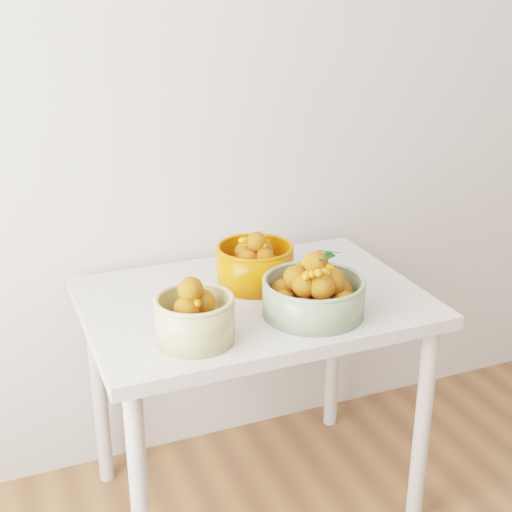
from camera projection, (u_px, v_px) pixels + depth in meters
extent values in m
cube|color=silver|center=(304.00, 70.00, 2.37)|extent=(4.00, 0.04, 2.70)
cube|color=silver|center=(254.00, 302.00, 2.14)|extent=(1.00, 0.70, 0.04)
cylinder|color=silver|center=(140.00, 502.00, 1.88)|extent=(0.05, 0.05, 0.71)
cylinder|color=silver|center=(422.00, 427.00, 2.18)|extent=(0.05, 0.05, 0.71)
cylinder|color=silver|center=(99.00, 391.00, 2.37)|extent=(0.05, 0.05, 0.71)
cylinder|color=silver|center=(333.00, 343.00, 2.68)|extent=(0.05, 0.05, 0.71)
cylinder|color=tan|center=(195.00, 320.00, 1.86)|extent=(0.25, 0.25, 0.12)
torus|color=tan|center=(194.00, 300.00, 1.83)|extent=(0.26, 0.26, 0.01)
sphere|color=#D1660C|center=(214.00, 321.00, 1.88)|extent=(0.07, 0.07, 0.07)
sphere|color=#D1660C|center=(190.00, 316.00, 1.91)|extent=(0.07, 0.07, 0.07)
sphere|color=#D1660C|center=(176.00, 328.00, 1.84)|extent=(0.07, 0.07, 0.07)
sphere|color=orange|center=(201.00, 333.00, 1.81)|extent=(0.07, 0.07, 0.07)
sphere|color=orange|center=(195.00, 324.00, 1.86)|extent=(0.07, 0.07, 0.07)
sphere|color=orange|center=(202.00, 302.00, 1.86)|extent=(0.07, 0.07, 0.07)
sphere|color=orange|center=(186.00, 309.00, 1.82)|extent=(0.07, 0.07, 0.07)
sphere|color=orange|center=(191.00, 289.00, 1.82)|extent=(0.07, 0.07, 0.07)
ellipsoid|color=orange|center=(186.00, 300.00, 1.84)|extent=(0.04, 0.03, 0.03)
ellipsoid|color=orange|center=(193.00, 296.00, 1.83)|extent=(0.04, 0.03, 0.02)
ellipsoid|color=orange|center=(196.00, 303.00, 1.81)|extent=(0.03, 0.04, 0.03)
cylinder|color=gray|center=(313.00, 297.00, 2.01)|extent=(0.30, 0.30, 0.10)
torus|color=gray|center=(314.00, 281.00, 1.99)|extent=(0.30, 0.30, 0.01)
sphere|color=orange|center=(342.00, 293.00, 2.04)|extent=(0.07, 0.07, 0.07)
sphere|color=orange|center=(322.00, 286.00, 2.09)|extent=(0.07, 0.07, 0.07)
sphere|color=orange|center=(300.00, 286.00, 2.09)|extent=(0.07, 0.07, 0.07)
sphere|color=orange|center=(284.00, 292.00, 2.04)|extent=(0.08, 0.08, 0.08)
sphere|color=orange|center=(283.00, 303.00, 1.98)|extent=(0.07, 0.07, 0.07)
sphere|color=orange|center=(302.00, 312.00, 1.93)|extent=(0.08, 0.08, 0.08)
sphere|color=orange|center=(328.00, 312.00, 1.93)|extent=(0.07, 0.07, 0.07)
sphere|color=orange|center=(344.00, 304.00, 1.97)|extent=(0.08, 0.08, 0.08)
sphere|color=orange|center=(313.00, 298.00, 2.01)|extent=(0.07, 0.07, 0.07)
sphere|color=orange|center=(325.00, 274.00, 2.02)|extent=(0.07, 0.07, 0.07)
sphere|color=orange|center=(306.00, 273.00, 2.03)|extent=(0.08, 0.08, 0.08)
sphere|color=orange|center=(296.00, 278.00, 2.00)|extent=(0.07, 0.07, 0.07)
sphere|color=orange|center=(304.00, 286.00, 1.95)|extent=(0.07, 0.07, 0.07)
sphere|color=orange|center=(322.00, 287.00, 1.94)|extent=(0.07, 0.07, 0.07)
sphere|color=orange|center=(332.00, 281.00, 1.98)|extent=(0.08, 0.08, 0.08)
sphere|color=orange|center=(316.00, 263.00, 1.98)|extent=(0.07, 0.07, 0.07)
ellipsoid|color=orange|center=(322.00, 271.00, 2.00)|extent=(0.04, 0.03, 0.04)
ellipsoid|color=orange|center=(315.00, 269.00, 1.97)|extent=(0.03, 0.04, 0.03)
ellipsoid|color=orange|center=(315.00, 262.00, 2.00)|extent=(0.04, 0.05, 0.04)
ellipsoid|color=orange|center=(312.00, 263.00, 1.96)|extent=(0.04, 0.03, 0.03)
ellipsoid|color=orange|center=(312.00, 262.00, 1.96)|extent=(0.04, 0.03, 0.03)
ellipsoid|color=orange|center=(321.00, 270.00, 1.99)|extent=(0.04, 0.03, 0.03)
ellipsoid|color=orange|center=(326.00, 272.00, 1.94)|extent=(0.03, 0.04, 0.04)
ellipsoid|color=orange|center=(312.00, 273.00, 1.99)|extent=(0.03, 0.04, 0.04)
ellipsoid|color=orange|center=(320.00, 273.00, 1.98)|extent=(0.04, 0.04, 0.04)
ellipsoid|color=orange|center=(307.00, 275.00, 1.91)|extent=(0.04, 0.05, 0.04)
ellipsoid|color=orange|center=(318.00, 273.00, 1.91)|extent=(0.04, 0.04, 0.03)
ellipsoid|color=orange|center=(308.00, 263.00, 1.98)|extent=(0.05, 0.04, 0.04)
ellipsoid|color=orange|center=(329.00, 267.00, 1.96)|extent=(0.05, 0.04, 0.03)
ellipsoid|color=orange|center=(312.00, 274.00, 1.91)|extent=(0.04, 0.04, 0.04)
cylinder|color=#D55506|center=(255.00, 266.00, 2.19)|extent=(0.28, 0.28, 0.12)
torus|color=#D55506|center=(255.00, 247.00, 2.17)|extent=(0.28, 0.28, 0.01)
sphere|color=#D1660C|center=(276.00, 268.00, 2.23)|extent=(0.07, 0.07, 0.07)
sphere|color=#D1660C|center=(257.00, 263.00, 2.27)|extent=(0.07, 0.07, 0.07)
sphere|color=orange|center=(237.00, 266.00, 2.24)|extent=(0.07, 0.07, 0.07)
sphere|color=orange|center=(234.00, 275.00, 2.18)|extent=(0.07, 0.07, 0.07)
sphere|color=orange|center=(253.00, 280.00, 2.13)|extent=(0.06, 0.06, 0.06)
sphere|color=orange|center=(274.00, 277.00, 2.16)|extent=(0.07, 0.07, 0.07)
sphere|color=orange|center=(255.00, 271.00, 2.20)|extent=(0.07, 0.07, 0.07)
sphere|color=orange|center=(263.00, 252.00, 2.21)|extent=(0.07, 0.07, 0.07)
sphere|color=orange|center=(246.00, 253.00, 2.20)|extent=(0.07, 0.07, 0.07)
sphere|color=orange|center=(248.00, 259.00, 2.15)|extent=(0.06, 0.06, 0.06)
sphere|color=orange|center=(265.00, 259.00, 2.16)|extent=(0.06, 0.06, 0.06)
sphere|color=orange|center=(257.00, 242.00, 2.16)|extent=(0.06, 0.06, 0.06)
ellipsoid|color=orange|center=(258.00, 244.00, 2.16)|extent=(0.04, 0.04, 0.03)
ellipsoid|color=orange|center=(244.00, 240.00, 2.16)|extent=(0.04, 0.03, 0.03)
ellipsoid|color=orange|center=(266.00, 243.00, 2.20)|extent=(0.04, 0.03, 0.03)
ellipsoid|color=orange|center=(265.00, 249.00, 2.19)|extent=(0.04, 0.03, 0.03)
ellipsoid|color=orange|center=(261.00, 252.00, 2.15)|extent=(0.04, 0.04, 0.03)
ellipsoid|color=orange|center=(254.00, 247.00, 2.17)|extent=(0.04, 0.03, 0.03)
ellipsoid|color=orange|center=(259.00, 235.00, 2.21)|extent=(0.04, 0.04, 0.03)
ellipsoid|color=orange|center=(250.00, 244.00, 2.21)|extent=(0.02, 0.03, 0.03)
ellipsoid|color=orange|center=(256.00, 243.00, 2.16)|extent=(0.03, 0.04, 0.03)
ellipsoid|color=orange|center=(263.00, 246.00, 2.16)|extent=(0.04, 0.04, 0.04)
ellipsoid|color=orange|center=(258.00, 249.00, 2.17)|extent=(0.04, 0.03, 0.03)
ellipsoid|color=orange|center=(246.00, 244.00, 2.19)|extent=(0.04, 0.04, 0.04)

